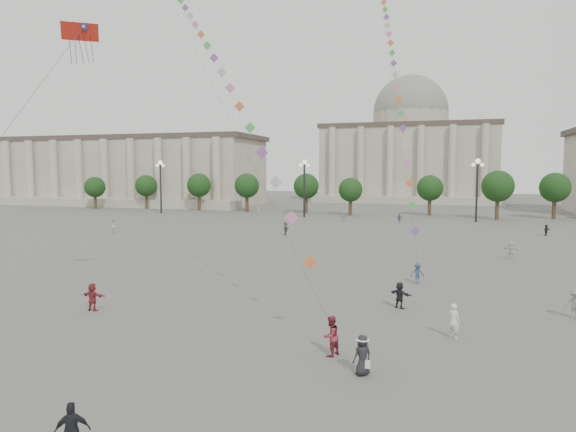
# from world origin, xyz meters

# --- Properties ---
(ground) EXTENTS (360.00, 360.00, 0.00)m
(ground) POSITION_xyz_m (0.00, 0.00, 0.00)
(ground) COLOR #5C5956
(ground) RESTS_ON ground
(hall_west) EXTENTS (84.00, 26.22, 17.20)m
(hall_west) POSITION_xyz_m (-75.00, 93.89, 8.43)
(hall_west) COLOR #A59A8A
(hall_west) RESTS_ON ground
(hall_central) EXTENTS (48.30, 34.30, 35.50)m
(hall_central) POSITION_xyz_m (0.00, 129.22, 14.23)
(hall_central) COLOR #A59A8A
(hall_central) RESTS_ON ground
(tree_row) EXTENTS (137.12, 5.12, 8.00)m
(tree_row) POSITION_xyz_m (0.00, 78.00, 5.39)
(tree_row) COLOR #3B291D
(tree_row) RESTS_ON ground
(lamp_post_far_west) EXTENTS (2.00, 0.90, 10.65)m
(lamp_post_far_west) POSITION_xyz_m (-45.00, 70.00, 7.35)
(lamp_post_far_west) COLOR #262628
(lamp_post_far_west) RESTS_ON ground
(lamp_post_mid_west) EXTENTS (2.00, 0.90, 10.65)m
(lamp_post_mid_west) POSITION_xyz_m (-15.00, 70.00, 7.35)
(lamp_post_mid_west) COLOR #262628
(lamp_post_mid_west) RESTS_ON ground
(lamp_post_mid_east) EXTENTS (2.00, 0.90, 10.65)m
(lamp_post_mid_east) POSITION_xyz_m (15.00, 70.00, 7.35)
(lamp_post_mid_east) COLOR #262628
(lamp_post_mid_east) RESTS_ON ground
(person_crowd_0) EXTENTS (0.96, 0.57, 1.54)m
(person_crowd_0) POSITION_xyz_m (2.77, 64.34, 0.77)
(person_crowd_0) COLOR #324C71
(person_crowd_0) RESTS_ON ground
(person_crowd_1) EXTENTS (1.14, 1.08, 1.86)m
(person_crowd_1) POSITION_xyz_m (-34.72, 40.05, 0.93)
(person_crowd_1) COLOR silver
(person_crowd_1) RESTS_ON ground
(person_crowd_3) EXTENTS (1.60, 1.23, 1.69)m
(person_crowd_3) POSITION_xyz_m (7.13, 11.25, 0.85)
(person_crowd_3) COLOR black
(person_crowd_3) RESTS_ON ground
(person_crowd_4) EXTENTS (1.16, 1.45, 1.54)m
(person_crowd_4) POSITION_xyz_m (-6.79, 65.32, 0.77)
(person_crowd_4) COLOR #BBBBB6
(person_crowd_4) RESTS_ON ground
(person_crowd_6) EXTENTS (1.23, 0.84, 1.75)m
(person_crowd_6) POSITION_xyz_m (17.28, 11.94, 0.87)
(person_crowd_6) COLOR slate
(person_crowd_6) RESTS_ON ground
(person_crowd_7) EXTENTS (1.75, 1.26, 1.82)m
(person_crowd_7) POSITION_xyz_m (16.19, 32.91, 0.91)
(person_crowd_7) COLOR silver
(person_crowd_7) RESTS_ON ground
(person_crowd_9) EXTENTS (1.17, 1.36, 1.48)m
(person_crowd_9) POSITION_xyz_m (22.96, 53.74, 0.74)
(person_crowd_9) COLOR black
(person_crowd_9) RESTS_ON ground
(person_crowd_10) EXTENTS (0.71, 0.83, 1.93)m
(person_crowd_10) POSITION_xyz_m (-23.07, 67.42, 0.97)
(person_crowd_10) COLOR #B4B4B0
(person_crowd_10) RESTS_ON ground
(person_crowd_12) EXTENTS (1.40, 1.64, 1.78)m
(person_crowd_12) POSITION_xyz_m (-10.64, 44.21, 0.89)
(person_crowd_12) COLOR slate
(person_crowd_12) RESTS_ON ground
(person_crowd_13) EXTENTS (0.81, 0.73, 1.86)m
(person_crowd_13) POSITION_xyz_m (10.32, 6.12, 0.93)
(person_crowd_13) COLOR white
(person_crowd_13) RESTS_ON ground
(tourist_2) EXTENTS (1.64, 0.59, 1.74)m
(tourist_2) POSITION_xyz_m (-11.28, 5.09, 0.87)
(tourist_2) COLOR maroon
(tourist_2) RESTS_ON ground
(tourist_4) EXTENTS (1.13, 0.94, 1.80)m
(tourist_4) POSITION_xyz_m (-1.01, -9.14, 0.90)
(tourist_4) COLOR black
(tourist_4) RESTS_ON ground
(kite_flyer_0) EXTENTS (1.09, 1.17, 1.93)m
(kite_flyer_0) POSITION_xyz_m (4.69, 1.73, 0.97)
(kite_flyer_0) COLOR maroon
(kite_flyer_0) RESTS_ON ground
(kite_flyer_1) EXTENTS (1.11, 0.73, 1.61)m
(kite_flyer_1) POSITION_xyz_m (7.87, 18.93, 0.80)
(kite_flyer_1) COLOR navy
(kite_flyer_1) RESTS_ON ground
(hat_person) EXTENTS (1.01, 0.99, 1.75)m
(hat_person) POSITION_xyz_m (6.48, -0.12, 0.91)
(hat_person) COLOR black
(hat_person) RESTS_ON ground
(dragon_kite) EXTENTS (3.35, 6.13, 19.53)m
(dragon_kite) POSITION_xyz_m (-12.36, 5.99, 16.54)
(dragon_kite) COLOR red
(dragon_kite) RESTS_ON ground
(kite_train_west) EXTENTS (41.17, 50.76, 79.57)m
(kite_train_west) POSITION_xyz_m (-17.00, 28.84, 25.12)
(kite_train_west) COLOR #3F3F3F
(kite_train_west) RESTS_ON ground
(kite_train_mid) EXTENTS (10.52, 43.82, 63.66)m
(kite_train_mid) POSITION_xyz_m (2.66, 42.16, 25.74)
(kite_train_mid) COLOR #3F3F3F
(kite_train_mid) RESTS_ON ground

